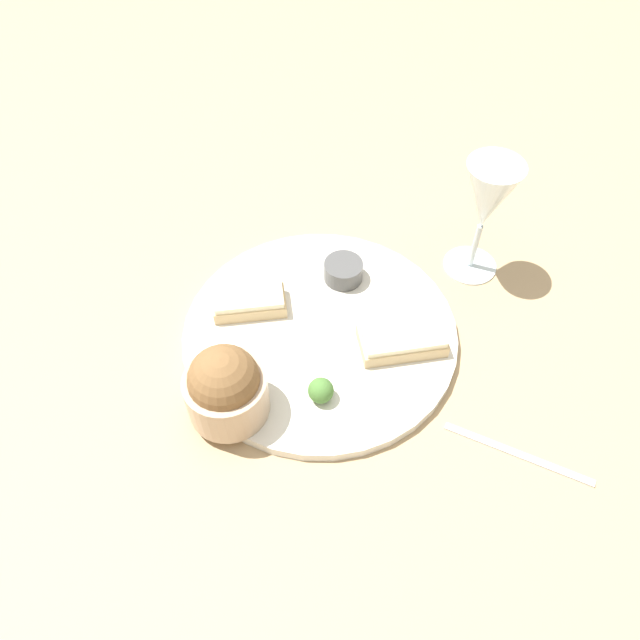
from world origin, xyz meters
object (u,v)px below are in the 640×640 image
salad_bowl (225,387)px  fork (518,453)px  cheese_toast_far (249,301)px  wine_glass (487,201)px  sauce_ramekin (343,270)px  cheese_toast_near (402,339)px

salad_bowl → fork: 0.33m
cheese_toast_far → wine_glass: (0.30, -0.06, 0.09)m
cheese_toast_far → fork: (0.18, -0.31, -0.02)m
salad_bowl → wine_glass: (0.38, 0.07, 0.06)m
fork → salad_bowl: bearing=143.8°
sauce_ramekin → cheese_toast_far: (-0.13, 0.01, -0.00)m
cheese_toast_near → wine_glass: size_ratio=0.67×
sauce_ramekin → fork: 0.31m
fork → cheese_toast_far: bearing=120.1°
cheese_toast_near → wine_glass: 0.20m
sauce_ramekin → wine_glass: (0.17, -0.05, 0.09)m
salad_bowl → wine_glass: 0.39m
salad_bowl → cheese_toast_far: bearing=57.9°
fork → cheese_toast_near: bearing=103.4°
wine_glass → fork: (-0.12, -0.26, -0.11)m
salad_bowl → cheese_toast_far: size_ratio=0.95×
wine_glass → cheese_toast_far: bearing=169.1°
cheese_toast_far → wine_glass: bearing=-10.9°
salad_bowl → cheese_toast_near: 0.22m
sauce_ramekin → cheese_toast_near: (0.01, -0.13, -0.00)m
sauce_ramekin → wine_glass: size_ratio=0.30×
sauce_ramekin → wine_glass: wine_glass is taller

